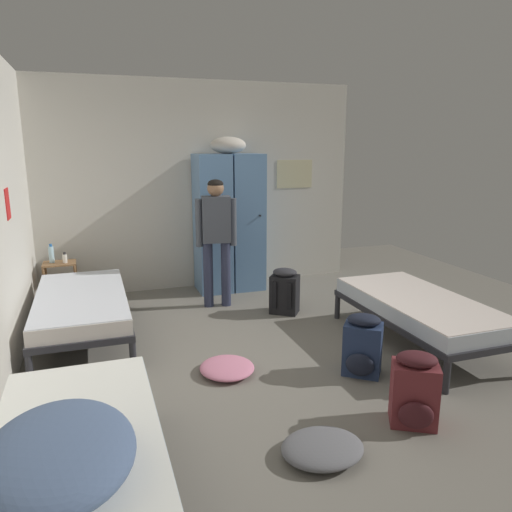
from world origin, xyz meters
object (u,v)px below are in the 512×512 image
shelf_unit (61,280)px  lotion_bottle (65,258)px  bed_right (420,308)px  water_bottle (51,254)px  bed_left_front (78,458)px  person_traveler (216,231)px  clothes_pile_grey (322,448)px  backpack_maroon (415,391)px  bedding_heap (59,453)px  backpack_navy (363,346)px  bed_left_rear (81,304)px  locker_bank (229,220)px  backpack_black (285,292)px  clothes_pile_pink (227,368)px

shelf_unit → lotion_bottle: lotion_bottle is taller
bed_right → water_bottle: bearing=145.8°
bed_left_front → shelf_unit: bearing=93.8°
person_traveler → clothes_pile_grey: person_traveler is taller
backpack_maroon → clothes_pile_grey: bearing=-170.6°
bed_left_front → bedding_heap: size_ratio=2.17×
shelf_unit → backpack_navy: 3.78m
water_bottle → lotion_bottle: bearing=-21.8°
bed_left_rear → clothes_pile_grey: size_ratio=3.46×
locker_bank → bedding_heap: 4.64m
bed_left_front → clothes_pile_grey: bearing=2.9°
bedding_heap → water_bottle: water_bottle is taller
shelf_unit → bed_left_rear: size_ratio=0.30×
person_traveler → backpack_black: (0.70, -0.50, -0.69)m
backpack_black → clothes_pile_grey: bearing=-107.1°
person_traveler → backpack_maroon: (0.67, -3.01, -0.69)m
clothes_pile_pink → bed_left_rear: bearing=134.5°
backpack_maroon → lotion_bottle: bearing=124.5°
bed_left_rear → backpack_navy: size_ratio=3.45×
lotion_bottle → backpack_black: bearing=-22.7°
water_bottle → locker_bank: bearing=2.0°
bed_right → bed_left_front: bearing=-156.3°
bed_left_front → backpack_maroon: (2.26, 0.20, -0.12)m
bed_right → clothes_pile_grey: bed_right is taller
person_traveler → backpack_maroon: person_traveler is taller
bedding_heap → person_traveler: person_traveler is taller
backpack_navy → bed_left_rear: bearing=145.0°
bedding_heap → bed_left_rear: bearing=88.9°
bed_right → backpack_black: 1.60m
bedding_heap → backpack_black: size_ratio=1.59×
shelf_unit → bed_left_front: shelf_unit is taller
water_bottle → backpack_navy: bearing=-46.5°
bed_left_rear → backpack_black: 2.29m
bed_left_rear → shelf_unit: bearing=102.3°
bed_right → lotion_bottle: 4.12m
bed_right → bed_left_rear: size_ratio=1.00×
backpack_black → backpack_navy: (0.03, -1.70, 0.00)m
lotion_bottle → backpack_navy: lotion_bottle is taller
backpack_maroon → bedding_heap: bearing=-167.9°
lotion_bottle → backpack_maroon: size_ratio=0.24×
backpack_black → bed_left_rear: bearing=-178.0°
locker_bank → person_traveler: size_ratio=1.32×
clothes_pile_grey → shelf_unit: bearing=114.8°
bed_left_rear → person_traveler: bearing=20.2°
bed_left_rear → backpack_maroon: (2.26, -2.43, -0.12)m
shelf_unit → backpack_black: size_ratio=1.04×
bed_left_rear → clothes_pile_pink: (1.20, -1.22, -0.33)m
backpack_black → backpack_maroon: 2.51m
bedding_heap → bed_left_front: bearing=79.1°
person_traveler → clothes_pile_grey: (-0.11, -3.14, -0.89)m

